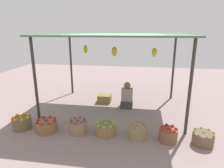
% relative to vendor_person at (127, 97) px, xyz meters
% --- Properties ---
extents(ground_plane, '(14.00, 14.00, 0.00)m').
position_rel_vendor_person_xyz_m(ground_plane, '(-0.34, -0.23, -0.30)').
color(ground_plane, gray).
extents(market_stall_structure, '(3.91, 2.75, 2.21)m').
position_rel_vendor_person_xyz_m(market_stall_structure, '(-0.34, -0.23, 1.78)').
color(market_stall_structure, '#38332D').
rests_on(market_stall_structure, ground).
extents(vendor_person, '(0.36, 0.44, 0.78)m').
position_rel_vendor_person_xyz_m(vendor_person, '(0.00, 0.00, 0.00)').
color(vendor_person, '#3E3C45').
rests_on(vendor_person, ground).
extents(basket_oranges, '(0.44, 0.44, 0.34)m').
position_rel_vendor_person_xyz_m(basket_oranges, '(-2.41, -1.79, -0.15)').
color(basket_oranges, brown).
rests_on(basket_oranges, ground).
extents(basket_red_apples, '(0.49, 0.49, 0.32)m').
position_rel_vendor_person_xyz_m(basket_red_apples, '(-1.74, -1.85, -0.16)').
color(basket_red_apples, olive).
rests_on(basket_red_apples, ground).
extents(basket_purple_onions, '(0.41, 0.41, 0.35)m').
position_rel_vendor_person_xyz_m(basket_purple_onions, '(-0.99, -1.79, -0.14)').
color(basket_purple_onions, '#937754').
rests_on(basket_purple_onions, ground).
extents(basket_green_apples, '(0.46, 0.46, 0.31)m').
position_rel_vendor_person_xyz_m(basket_green_apples, '(-0.34, -1.78, -0.17)').
color(basket_green_apples, olive).
rests_on(basket_green_apples, ground).
extents(basket_potatoes, '(0.41, 0.41, 0.34)m').
position_rel_vendor_person_xyz_m(basket_potatoes, '(0.38, -1.79, -0.15)').
color(basket_potatoes, '#957A4E').
rests_on(basket_potatoes, ground).
extents(basket_red_tomatoes, '(0.39, 0.39, 0.34)m').
position_rel_vendor_person_xyz_m(basket_red_tomatoes, '(1.04, -1.83, -0.15)').
color(basket_red_tomatoes, brown).
rests_on(basket_red_tomatoes, ground).
extents(basket_green_chilies, '(0.43, 0.43, 0.29)m').
position_rel_vendor_person_xyz_m(basket_green_chilies, '(1.75, -1.84, -0.17)').
color(basket_green_chilies, brown).
rests_on(basket_green_chilies, ground).
extents(wooden_crate_near_vendor, '(0.42, 0.36, 0.25)m').
position_rel_vendor_person_xyz_m(wooden_crate_near_vendor, '(-0.76, 0.26, -0.17)').
color(wooden_crate_near_vendor, olive).
rests_on(wooden_crate_near_vendor, ground).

